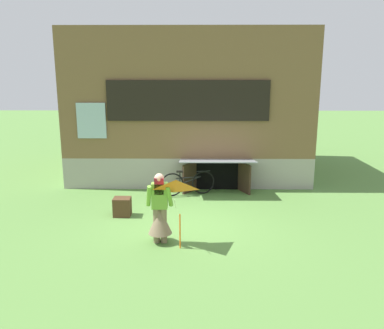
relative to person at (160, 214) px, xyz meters
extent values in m
plane|color=#56843D|center=(0.54, 1.13, -0.66)|extent=(60.00, 60.00, 0.00)
cube|color=#9E998E|center=(0.54, 6.90, -0.16)|extent=(8.04, 5.54, 1.00)
cube|color=brown|center=(0.54, 6.90, 2.36)|extent=(8.04, 5.54, 4.03)
cube|color=black|center=(0.54, 4.09, 2.17)|extent=(4.98, 0.08, 1.23)
cube|color=#9EB7C6|center=(0.54, 4.11, 2.17)|extent=(4.82, 0.04, 1.11)
cube|color=#9EB7C6|center=(-2.46, 4.10, 1.55)|extent=(0.90, 0.06, 1.10)
cube|color=black|center=(1.44, 4.11, -0.20)|extent=(1.40, 0.03, 0.92)
cube|color=#3D2B1E|center=(0.59, 3.83, -0.20)|extent=(0.44, 0.62, 0.92)
cube|color=#3D2B1E|center=(2.29, 3.83, -0.20)|extent=(0.35, 0.66, 0.92)
cube|color=gray|center=(1.44, 3.58, 0.39)|extent=(2.30, 1.09, 0.18)
cylinder|color=#7F6B51|center=(-0.08, 0.00, -0.26)|extent=(0.14, 0.14, 0.80)
cylinder|color=#7F6B51|center=(0.08, 0.00, -0.26)|extent=(0.14, 0.14, 0.80)
cone|color=#7F6B51|center=(0.00, 0.00, -0.14)|extent=(0.52, 0.52, 0.60)
cube|color=#72AD38|center=(0.00, 0.00, 0.42)|extent=(0.34, 0.20, 0.56)
cylinder|color=#72AD38|center=(-0.22, -0.10, 0.44)|extent=(0.17, 0.32, 0.52)
cylinder|color=#72AD38|center=(0.22, -0.10, 0.44)|extent=(0.17, 0.32, 0.52)
cube|color=maroon|center=(0.00, -0.06, 0.65)|extent=(0.20, 0.08, 0.36)
sphere|color=#D8AD8E|center=(0.00, 0.00, 0.80)|extent=(0.22, 0.22, 0.22)
pyramid|color=orange|center=(0.38, -0.54, 0.56)|extent=(0.86, 0.71, 0.45)
cylinder|color=beige|center=(0.35, -0.25, 0.32)|extent=(0.01, 0.56, 0.39)
cylinder|color=orange|center=(0.45, -0.30, -0.28)|extent=(0.03, 0.03, 0.77)
torus|color=black|center=(1.01, 3.64, -0.30)|extent=(0.71, 0.24, 0.73)
torus|color=black|center=(0.06, 3.37, -0.30)|extent=(0.71, 0.24, 0.73)
cylinder|color=black|center=(0.54, 3.51, -0.11)|extent=(0.72, 0.23, 0.04)
cylinder|color=black|center=(0.54, 3.51, -0.23)|extent=(0.79, 0.25, 0.29)
cylinder|color=black|center=(0.30, 3.44, -0.11)|extent=(0.04, 0.04, 0.41)
cube|color=black|center=(0.30, 3.44, 0.09)|extent=(0.20, 0.08, 0.05)
cylinder|color=black|center=(1.01, 3.64, 0.06)|extent=(0.43, 0.15, 0.03)
cube|color=#4C331E|center=(-1.14, 1.68, -0.42)|extent=(0.44, 0.38, 0.48)
camera|label=1|loc=(0.79, -8.21, 3.02)|focal=37.31mm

